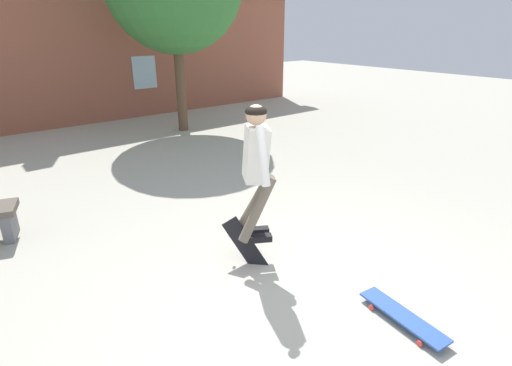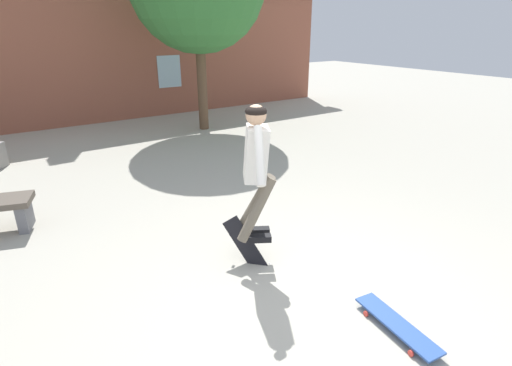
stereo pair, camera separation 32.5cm
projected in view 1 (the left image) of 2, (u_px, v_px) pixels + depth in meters
ground_plane at (311, 298)px, 3.96m from camera, size 40.00×40.00×0.00m
building_backdrop at (46, 49)px, 9.88m from camera, size 16.44×0.52×4.74m
skater at (256, 162)px, 4.13m from camera, size 0.67×1.09×1.49m
skateboard_flipping at (249, 251)px, 4.50m from camera, size 0.40×0.54×0.80m
skateboard_resting at (403, 316)px, 3.61m from camera, size 0.31×0.89×0.08m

